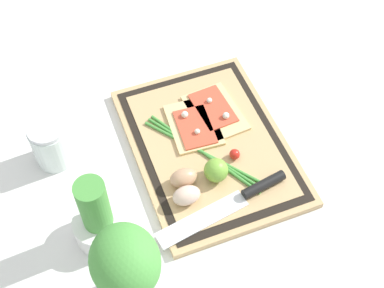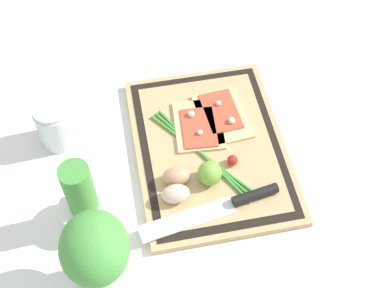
{
  "view_description": "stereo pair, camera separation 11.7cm",
  "coord_description": "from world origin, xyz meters",
  "px_view_note": "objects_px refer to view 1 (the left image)",
  "views": [
    {
      "loc": [
        -0.64,
        0.28,
        0.99
      ],
      "look_at": [
        0.0,
        0.04,
        0.04
      ],
      "focal_mm": 50.0,
      "sensor_mm": 36.0,
      "label": 1
    },
    {
      "loc": [
        -0.67,
        0.17,
        0.99
      ],
      "look_at": [
        0.0,
        0.04,
        0.04
      ],
      "focal_mm": 50.0,
      "sensor_mm": 36.0,
      "label": 2
    }
  ],
  "objects_px": {
    "egg_brown": "(184,178)",
    "sauce_jar": "(52,146)",
    "egg_pink": "(187,195)",
    "herb_glass": "(127,268)",
    "pizza_slice_far": "(194,125)",
    "cherry_tomato_red": "(235,154)",
    "lime": "(216,170)",
    "pizza_slice_near": "(215,111)",
    "herb_pot": "(98,220)",
    "knife": "(244,196)"
  },
  "relations": [
    {
      "from": "egg_brown",
      "to": "sauce_jar",
      "type": "bearing_deg",
      "value": 54.18
    },
    {
      "from": "egg_pink",
      "to": "herb_glass",
      "type": "relative_size",
      "value": 0.28
    },
    {
      "from": "pizza_slice_far",
      "to": "sauce_jar",
      "type": "xyz_separation_m",
      "value": [
        0.04,
        0.32,
        0.02
      ]
    },
    {
      "from": "herb_glass",
      "to": "cherry_tomato_red",
      "type": "bearing_deg",
      "value": -55.27
    },
    {
      "from": "egg_pink",
      "to": "egg_brown",
      "type": "bearing_deg",
      "value": -12.14
    },
    {
      "from": "egg_brown",
      "to": "lime",
      "type": "bearing_deg",
      "value": -98.25
    },
    {
      "from": "cherry_tomato_red",
      "to": "pizza_slice_far",
      "type": "bearing_deg",
      "value": 25.46
    },
    {
      "from": "pizza_slice_near",
      "to": "herb_pot",
      "type": "bearing_deg",
      "value": 121.2
    },
    {
      "from": "knife",
      "to": "pizza_slice_far",
      "type": "bearing_deg",
      "value": 8.1
    },
    {
      "from": "pizza_slice_far",
      "to": "lime",
      "type": "height_order",
      "value": "lime"
    },
    {
      "from": "sauce_jar",
      "to": "pizza_slice_near",
      "type": "bearing_deg",
      "value": -93.1
    },
    {
      "from": "pizza_slice_far",
      "to": "herb_pot",
      "type": "bearing_deg",
      "value": 123.77
    },
    {
      "from": "knife",
      "to": "lime",
      "type": "height_order",
      "value": "lime"
    },
    {
      "from": "egg_pink",
      "to": "cherry_tomato_red",
      "type": "height_order",
      "value": "egg_pink"
    },
    {
      "from": "pizza_slice_near",
      "to": "knife",
      "type": "xyz_separation_m",
      "value": [
        -0.23,
        0.03,
        0.0
      ]
    },
    {
      "from": "pizza_slice_near",
      "to": "lime",
      "type": "height_order",
      "value": "lime"
    },
    {
      "from": "pizza_slice_far",
      "to": "herb_pot",
      "type": "distance_m",
      "value": 0.32
    },
    {
      "from": "herb_glass",
      "to": "knife",
      "type": "bearing_deg",
      "value": -68.85
    },
    {
      "from": "pizza_slice_near",
      "to": "egg_brown",
      "type": "xyz_separation_m",
      "value": [
        -0.15,
        0.13,
        0.02
      ]
    },
    {
      "from": "pizza_slice_far",
      "to": "egg_pink",
      "type": "relative_size",
      "value": 2.56
    },
    {
      "from": "pizza_slice_near",
      "to": "herb_glass",
      "type": "distance_m",
      "value": 0.47
    },
    {
      "from": "egg_brown",
      "to": "cherry_tomato_red",
      "type": "relative_size",
      "value": 2.51
    },
    {
      "from": "pizza_slice_near",
      "to": "knife",
      "type": "relative_size",
      "value": 0.54
    },
    {
      "from": "pizza_slice_near",
      "to": "egg_pink",
      "type": "distance_m",
      "value": 0.24
    },
    {
      "from": "pizza_slice_far",
      "to": "herb_glass",
      "type": "relative_size",
      "value": 0.73
    },
    {
      "from": "lime",
      "to": "herb_pot",
      "type": "distance_m",
      "value": 0.27
    },
    {
      "from": "pizza_slice_far",
      "to": "egg_pink",
      "type": "height_order",
      "value": "egg_pink"
    },
    {
      "from": "herb_pot",
      "to": "herb_glass",
      "type": "height_order",
      "value": "herb_glass"
    },
    {
      "from": "pizza_slice_near",
      "to": "cherry_tomato_red",
      "type": "xyz_separation_m",
      "value": [
        -0.13,
        0.01,
        0.01
      ]
    },
    {
      "from": "herb_pot",
      "to": "knife",
      "type": "bearing_deg",
      "value": -96.47
    },
    {
      "from": "knife",
      "to": "egg_pink",
      "type": "distance_m",
      "value": 0.12
    },
    {
      "from": "egg_brown",
      "to": "herb_pot",
      "type": "distance_m",
      "value": 0.2
    },
    {
      "from": "pizza_slice_near",
      "to": "herb_glass",
      "type": "bearing_deg",
      "value": 137.88
    },
    {
      "from": "herb_pot",
      "to": "egg_pink",
      "type": "bearing_deg",
      "value": -89.14
    },
    {
      "from": "egg_pink",
      "to": "herb_pot",
      "type": "distance_m",
      "value": 0.19
    },
    {
      "from": "pizza_slice_far",
      "to": "sauce_jar",
      "type": "distance_m",
      "value": 0.32
    },
    {
      "from": "egg_pink",
      "to": "sauce_jar",
      "type": "bearing_deg",
      "value": 47.06
    },
    {
      "from": "egg_brown",
      "to": "herb_pot",
      "type": "bearing_deg",
      "value": 103.05
    },
    {
      "from": "pizza_slice_far",
      "to": "cherry_tomato_red",
      "type": "distance_m",
      "value": 0.12
    },
    {
      "from": "pizza_slice_near",
      "to": "sauce_jar",
      "type": "height_order",
      "value": "sauce_jar"
    },
    {
      "from": "pizza_slice_far",
      "to": "lime",
      "type": "bearing_deg",
      "value": 178.17
    },
    {
      "from": "pizza_slice_far",
      "to": "egg_pink",
      "type": "distance_m",
      "value": 0.19
    },
    {
      "from": "egg_pink",
      "to": "sauce_jar",
      "type": "xyz_separation_m",
      "value": [
        0.22,
        0.23,
        0.01
      ]
    },
    {
      "from": "knife",
      "to": "sauce_jar",
      "type": "distance_m",
      "value": 0.43
    },
    {
      "from": "cherry_tomato_red",
      "to": "pizza_slice_near",
      "type": "bearing_deg",
      "value": -3.2
    },
    {
      "from": "pizza_slice_near",
      "to": "sauce_jar",
      "type": "distance_m",
      "value": 0.38
    },
    {
      "from": "sauce_jar",
      "to": "lime",
      "type": "bearing_deg",
      "value": -120.66
    },
    {
      "from": "egg_pink",
      "to": "sauce_jar",
      "type": "height_order",
      "value": "sauce_jar"
    },
    {
      "from": "herb_pot",
      "to": "lime",
      "type": "bearing_deg",
      "value": -82.48
    },
    {
      "from": "egg_brown",
      "to": "pizza_slice_far",
      "type": "bearing_deg",
      "value": -28.96
    }
  ]
}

